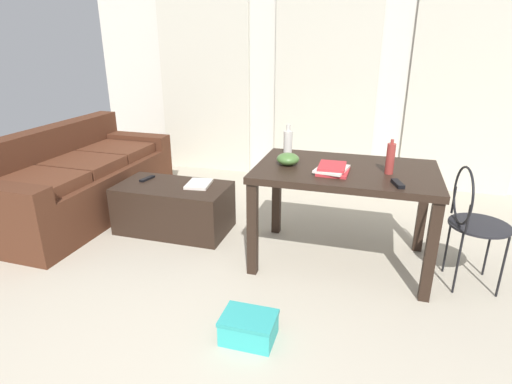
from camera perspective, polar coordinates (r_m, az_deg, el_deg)
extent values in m
plane|color=#B2A893|center=(3.32, 3.10, -9.72)|extent=(8.89, 8.89, 0.00)
cube|color=silver|center=(5.10, 9.58, 15.90)|extent=(5.87, 0.10, 2.56)
cube|color=beige|center=(5.43, -7.07, 15.08)|extent=(1.17, 0.03, 2.33)
cube|color=beige|center=(5.03, 9.37, 14.54)|extent=(1.17, 0.03, 2.33)
cube|color=beige|center=(5.06, 26.87, 12.70)|extent=(1.17, 0.03, 2.33)
cube|color=#4C2819|center=(4.46, -22.57, 0.09)|extent=(0.93, 2.03, 0.46)
cube|color=#4C2819|center=(4.58, -26.67, 5.45)|extent=(0.23, 2.02, 0.38)
cube|color=#4C2819|center=(5.07, -16.62, 6.77)|extent=(0.90, 0.21, 0.15)
cube|color=#552D1C|center=(4.76, -18.51, 5.37)|extent=(0.66, 0.52, 0.10)
cube|color=#552D1C|center=(4.35, -22.56, 3.48)|extent=(0.66, 0.52, 0.10)
cube|color=#552D1C|center=(3.97, -27.39, 1.19)|extent=(0.66, 0.52, 0.10)
cube|color=black|center=(3.84, -11.10, -2.11)|extent=(0.99, 0.54, 0.43)
cube|color=black|center=(3.13, 12.13, 2.75)|extent=(1.31, 0.83, 0.05)
cube|color=black|center=(3.04, -0.47, -5.11)|extent=(0.07, 0.07, 0.71)
cube|color=black|center=(2.96, 22.72, -7.59)|extent=(0.07, 0.07, 0.71)
cube|color=black|center=(3.68, 2.84, -0.37)|extent=(0.07, 0.07, 0.71)
cube|color=black|center=(3.62, 21.74, -2.29)|extent=(0.07, 0.07, 0.71)
cylinder|color=black|center=(3.24, 28.18, -4.02)|extent=(0.40, 0.40, 0.02)
cylinder|color=black|center=(3.27, 30.57, -8.85)|extent=(0.02, 0.02, 0.45)
cylinder|color=black|center=(3.50, 29.07, -6.65)|extent=(0.02, 0.02, 0.45)
cylinder|color=black|center=(3.17, 25.79, -8.81)|extent=(0.02, 0.02, 0.45)
cylinder|color=black|center=(3.41, 24.60, -6.53)|extent=(0.02, 0.02, 0.45)
torus|color=black|center=(3.12, 26.39, -0.41)|extent=(0.06, 0.40, 0.40)
cylinder|color=black|center=(3.00, 26.93, -3.37)|extent=(0.02, 0.02, 0.20)
cylinder|color=black|center=(3.31, 25.34, -0.99)|extent=(0.02, 0.02, 0.20)
cylinder|color=#99332D|center=(3.05, 17.83, 4.34)|extent=(0.06, 0.06, 0.21)
cylinder|color=#99332D|center=(3.02, 18.08, 6.56)|extent=(0.02, 0.02, 0.03)
cylinder|color=beige|center=(3.47, 4.38, 6.85)|extent=(0.07, 0.07, 0.18)
cylinder|color=beige|center=(3.45, 4.43, 8.70)|extent=(0.03, 0.03, 0.05)
ellipsoid|color=#477033|center=(3.13, 4.37, 4.51)|extent=(0.17, 0.17, 0.09)
cube|color=red|center=(3.01, 10.50, 2.85)|extent=(0.22, 0.28, 0.02)
cube|color=silver|center=(3.00, 10.28, 3.12)|extent=(0.24, 0.29, 0.02)
cube|color=red|center=(3.00, 10.33, 3.49)|extent=(0.19, 0.25, 0.02)
cube|color=black|center=(2.84, 18.75, 1.08)|extent=(0.09, 0.15, 0.03)
cube|color=black|center=(3.97, -14.60, 1.78)|extent=(0.07, 0.17, 0.02)
cube|color=silver|center=(3.73, -7.80, 1.09)|extent=(0.23, 0.28, 0.02)
cube|color=#33B2AD|center=(2.56, -1.00, -18.19)|extent=(0.30, 0.23, 0.13)
cube|color=teal|center=(2.52, -1.01, -16.79)|extent=(0.31, 0.23, 0.02)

